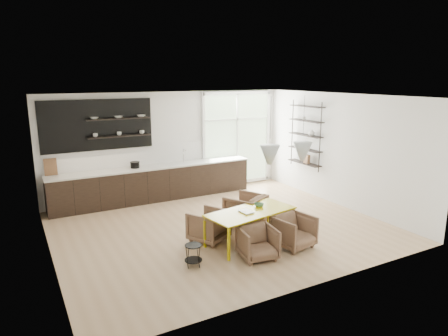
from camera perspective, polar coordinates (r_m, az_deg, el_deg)
room at (r=9.86m, az=-0.58°, el=2.18°), size 7.02×6.01×2.91m
kitchen_run at (r=11.00m, az=-10.37°, el=-1.50°), size 5.54×0.69×2.75m
right_shelving at (r=11.44m, az=11.65°, el=4.38°), size 0.26×1.22×1.90m
dining_table at (r=8.09m, az=3.84°, el=-6.45°), size 1.95×1.13×0.67m
armchair_back_left at (r=8.26m, az=-2.22°, el=-8.23°), size 0.94×0.95×0.64m
armchair_back_right at (r=9.05m, az=3.07°, el=-6.03°), size 1.05×1.06×0.72m
armchair_front_left at (r=7.52m, az=4.83°, el=-10.62°), size 0.73×0.75×0.60m
armchair_front_right at (r=8.08m, az=9.92°, el=-8.90°), size 0.81×0.82×0.65m
wire_stool at (r=7.25m, az=-4.41°, el=-11.93°), size 0.32×0.32×0.40m
table_book at (r=7.92m, az=2.55°, el=-6.39°), size 0.24×0.30×0.03m
table_bowl at (r=8.35m, az=5.03°, el=-5.27°), size 0.22×0.22×0.06m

